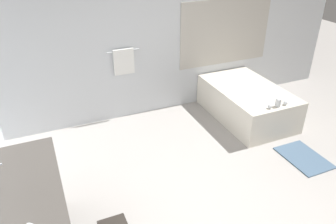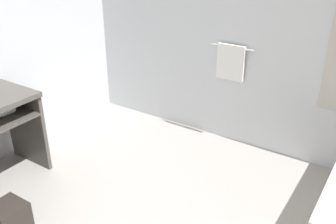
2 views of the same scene
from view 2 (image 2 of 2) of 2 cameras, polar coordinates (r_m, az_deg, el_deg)
The scene contains 2 objects.
wall_back_with_blinds at distance 4.08m, azimuth 14.93°, elevation 11.60°, with size 7.40×0.13×2.70m.
waste_bin at distance 3.53m, azimuth -23.09°, elevation -14.50°, with size 0.27×0.27×0.24m.
Camera 2 is at (1.30, -1.55, 2.28)m, focal length 40.00 mm.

